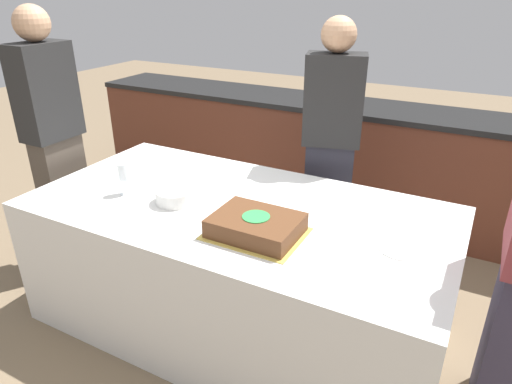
{
  "coord_description": "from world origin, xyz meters",
  "views": [
    {
      "loc": [
        1.06,
        -1.79,
        1.79
      ],
      "look_at": [
        0.11,
        0.0,
        0.84
      ],
      "focal_mm": 32.0,
      "sensor_mm": 36.0,
      "label": 1
    }
  ],
  "objects": [
    {
      "name": "person_seated_left",
      "position": [
        -1.3,
        0.0,
        0.88
      ],
      "size": [
        0.2,
        0.34,
        1.67
      ],
      "rotation": [
        0.0,
        0.0,
        1.57
      ],
      "color": "#4C4238",
      "rests_on": "ground_plane"
    },
    {
      "name": "side_plate_near_cake",
      "position": [
        0.23,
        0.09,
        0.75
      ],
      "size": [
        0.19,
        0.19,
        0.0
      ],
      "color": "white",
      "rests_on": "dining_table"
    },
    {
      "name": "back_counter",
      "position": [
        0.0,
        1.62,
        0.46
      ],
      "size": [
        4.4,
        0.58,
        0.92
      ],
      "color": "#5B2D1E",
      "rests_on": "ground_plane"
    },
    {
      "name": "cake",
      "position": [
        0.22,
        -0.21,
        0.79
      ],
      "size": [
        0.43,
        0.33,
        0.09
      ],
      "color": "gold",
      "rests_on": "dining_table"
    },
    {
      "name": "wine_glass",
      "position": [
        -0.59,
        -0.16,
        0.86
      ],
      "size": [
        0.07,
        0.07,
        0.17
      ],
      "color": "white",
      "rests_on": "dining_table"
    },
    {
      "name": "side_plate_right_edge",
      "position": [
        0.83,
        -0.03,
        0.75
      ],
      "size": [
        0.19,
        0.19,
        0.0
      ],
      "color": "white",
      "rests_on": "dining_table"
    },
    {
      "name": "dining_table",
      "position": [
        0.0,
        0.0,
        0.37
      ],
      "size": [
        2.16,
        1.1,
        0.74
      ],
      "color": "silver",
      "rests_on": "ground_plane"
    },
    {
      "name": "plate_stack",
      "position": [
        -0.3,
        -0.12,
        0.78
      ],
      "size": [
        0.2,
        0.2,
        0.07
      ],
      "color": "white",
      "rests_on": "dining_table"
    },
    {
      "name": "ground_plane",
      "position": [
        0.0,
        0.0,
        0.0
      ],
      "size": [
        14.0,
        14.0,
        0.0
      ],
      "primitive_type": "plane",
      "color": "#7A664C"
    },
    {
      "name": "person_cutting_cake",
      "position": [
        0.22,
        0.77,
        0.84
      ],
      "size": [
        0.38,
        0.29,
        1.62
      ],
      "rotation": [
        0.0,
        0.0,
        -2.86
      ],
      "color": "#282833",
      "rests_on": "ground_plane"
    }
  ]
}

